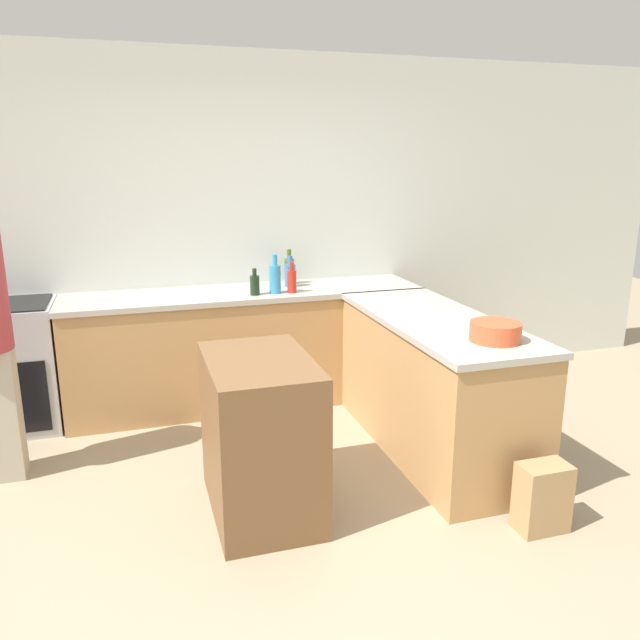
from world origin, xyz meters
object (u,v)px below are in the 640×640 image
object	(u,v)px
range_oven	(5,367)
hot_sauce_bottle	(292,281)
dish_soap_bottle	(275,278)
paper_bag	(542,497)
mixing_bowl	(495,332)
wine_bottle_dark	(255,284)
water_bottle_blue	(290,274)
olive_oil_bottle	(289,270)
island_table	(261,436)

from	to	relation	value
range_oven	hot_sauce_bottle	xyz separation A→B (m)	(2.07, -0.18, 0.54)
dish_soap_bottle	paper_bag	bearing A→B (deg)	-65.87
mixing_bowl	paper_bag	size ratio (longest dim) A/B	0.77
hot_sauce_bottle	dish_soap_bottle	bearing A→B (deg)	172.80
wine_bottle_dark	dish_soap_bottle	world-z (taller)	dish_soap_bottle
water_bottle_blue	wine_bottle_dark	xyz separation A→B (m)	(-0.33, -0.22, -0.02)
dish_soap_bottle	range_oven	bearing A→B (deg)	175.09
range_oven	paper_bag	world-z (taller)	range_oven
hot_sauce_bottle	olive_oil_bottle	bearing A→B (deg)	78.93
range_oven	water_bottle_blue	bearing A→B (deg)	1.03
mixing_bowl	hot_sauce_bottle	size ratio (longest dim) A/B	1.22
island_table	dish_soap_bottle	distance (m)	1.61
wine_bottle_dark	hot_sauce_bottle	world-z (taller)	hot_sauce_bottle
wine_bottle_dark	dish_soap_bottle	bearing A→B (deg)	5.15
wine_bottle_dark	dish_soap_bottle	distance (m)	0.16
island_table	paper_bag	world-z (taller)	island_table
range_oven	paper_bag	bearing A→B (deg)	-37.97
wine_bottle_dark	paper_bag	size ratio (longest dim) A/B	0.54
water_bottle_blue	paper_bag	xyz separation A→B (m)	(0.76, -2.28, -0.82)
island_table	paper_bag	bearing A→B (deg)	-24.98
water_bottle_blue	hot_sauce_bottle	xyz separation A→B (m)	(-0.04, -0.22, -0.00)
mixing_bowl	paper_bag	bearing A→B (deg)	-85.18
paper_bag	dish_soap_bottle	bearing A→B (deg)	114.13
wine_bottle_dark	hot_sauce_bottle	xyz separation A→B (m)	(0.29, -0.00, 0.01)
mixing_bowl	olive_oil_bottle	bearing A→B (deg)	110.03
olive_oil_bottle	hot_sauce_bottle	xyz separation A→B (m)	(-0.06, -0.33, -0.02)
range_oven	mixing_bowl	xyz separation A→B (m)	(2.83, -1.76, 0.50)
island_table	hot_sauce_bottle	distance (m)	1.63
island_table	water_bottle_blue	size ratio (longest dim) A/B	3.56
wine_bottle_dark	water_bottle_blue	bearing A→B (deg)	33.62
water_bottle_blue	wine_bottle_dark	distance (m)	0.40
olive_oil_bottle	hot_sauce_bottle	distance (m)	0.34
olive_oil_bottle	paper_bag	bearing A→B (deg)	-72.86
olive_oil_bottle	dish_soap_bottle	bearing A→B (deg)	-121.27
mixing_bowl	dish_soap_bottle	bearing A→B (deg)	119.12
dish_soap_bottle	paper_bag	size ratio (longest dim) A/B	0.80
wine_bottle_dark	olive_oil_bottle	size ratio (longest dim) A/B	0.71
dish_soap_bottle	paper_bag	xyz separation A→B (m)	(0.93, -2.07, -0.84)
wine_bottle_dark	dish_soap_bottle	xyz separation A→B (m)	(0.16, 0.01, 0.04)
mixing_bowl	island_table	bearing A→B (deg)	173.30
paper_bag	hot_sauce_bottle	bearing A→B (deg)	111.30
paper_bag	wine_bottle_dark	bearing A→B (deg)	117.85
wine_bottle_dark	hot_sauce_bottle	distance (m)	0.29
range_oven	olive_oil_bottle	size ratio (longest dim) A/B	3.25
mixing_bowl	wine_bottle_dark	size ratio (longest dim) A/B	1.42
range_oven	olive_oil_bottle	xyz separation A→B (m)	(2.13, 0.15, 0.56)
water_bottle_blue	olive_oil_bottle	bearing A→B (deg)	79.17
water_bottle_blue	paper_bag	distance (m)	2.54
range_oven	paper_bag	distance (m)	3.65
hot_sauce_bottle	paper_bag	distance (m)	2.35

